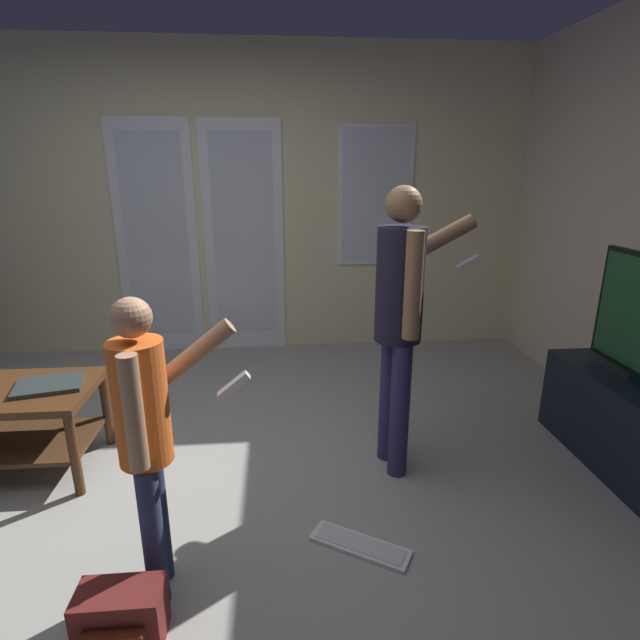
% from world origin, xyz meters
% --- Properties ---
extents(ground_plane, '(5.62, 4.67, 0.02)m').
position_xyz_m(ground_plane, '(0.00, 0.00, -0.01)').
color(ground_plane, '#9A9A92').
extents(wall_back_with_doors, '(5.62, 0.09, 2.62)m').
position_xyz_m(wall_back_with_doors, '(0.03, 2.30, 1.27)').
color(wall_back_with_doors, beige).
rests_on(wall_back_with_doors, ground_plane).
extents(coffee_table, '(0.97, 0.56, 0.48)m').
position_xyz_m(coffee_table, '(-0.91, 0.39, 0.35)').
color(coffee_table, '#4C2B14').
rests_on(coffee_table, ground_plane).
extents(person_adult, '(0.63, 0.47, 1.51)m').
position_xyz_m(person_adult, '(1.19, 0.27, 0.91)').
color(person_adult, navy).
rests_on(person_adult, ground_plane).
extents(person_child, '(0.47, 0.35, 1.18)m').
position_xyz_m(person_child, '(0.10, -0.49, 0.71)').
color(person_child, navy).
rests_on(person_child, ground_plane).
extents(backpack, '(0.29, 0.20, 0.21)m').
position_xyz_m(backpack, '(0.00, -0.71, 0.10)').
color(backpack, maroon).
rests_on(backpack, ground_plane).
extents(loose_keyboard, '(0.44, 0.34, 0.02)m').
position_xyz_m(loose_keyboard, '(0.90, -0.34, 0.01)').
color(loose_keyboard, white).
rests_on(loose_keyboard, ground_plane).
extents(laptop_closed, '(0.37, 0.32, 0.02)m').
position_xyz_m(laptop_closed, '(-0.65, 0.40, 0.50)').
color(laptop_closed, '#2E3636').
rests_on(laptop_closed, coffee_table).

